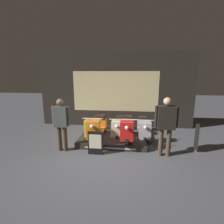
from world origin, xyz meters
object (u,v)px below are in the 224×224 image
Objects in this scene: scooter_backrow_2 at (143,128)px; person_right_browsing at (166,122)px; scooter_backrow_0 at (95,126)px; street_bollard at (197,138)px; scooter_backrow_1 at (119,127)px; person_left_browsing at (61,121)px; scooter_display_left at (98,127)px; scooter_display_right at (127,128)px; price_sign_board at (95,143)px.

person_right_browsing is at bearing -71.40° from scooter_backrow_2.
scooter_backrow_0 is 1.00× the size of scooter_backrow_2.
street_bollard is (0.99, 0.38, -0.58)m from person_right_browsing.
scooter_backrow_1 is 1.11× the size of person_left_browsing.
scooter_display_left is 2.28m from person_right_browsing.
scooter_display_right is 1.05× the size of person_right_browsing.
scooter_backrow_2 is 1.71m from person_right_browsing.
scooter_display_right is at bearing -28.97° from scooter_backrow_0.
scooter_backrow_2 is at bearing 143.55° from street_bollard.
price_sign_board is at bearing -175.52° from person_right_browsing.
scooter_backrow_0 is at bearing 102.63° from price_sign_board.
scooter_display_left is at bearing 172.51° from street_bollard.
scooter_backrow_0 is 2.52× the size of price_sign_board.
scooter_display_left is 2.52× the size of price_sign_board.
person_left_browsing is at bearing -180.00° from person_right_browsing.
scooter_display_right is 1.00× the size of scooter_backrow_1.
scooter_display_right is at bearing -129.75° from scooter_backrow_2.
scooter_backrow_0 reaches higher than price_sign_board.
scooter_backrow_1 is (-0.34, 0.70, -0.19)m from scooter_display_right.
price_sign_board is (0.11, -0.94, -0.17)m from scooter_display_left.
scooter_display_right is at bearing 46.37° from price_sign_board.
scooter_display_right is 0.93m from scooter_backrow_2.
scooter_display_right is (1.00, 0.00, 0.00)m from scooter_display_left.
price_sign_board is (0.37, -1.64, 0.02)m from scooter_backrow_0.
scooter_display_right is 2.52× the size of price_sign_board.
person_right_browsing reaches higher than person_left_browsing.
person_right_browsing is 2.40× the size of price_sign_board.
street_bollard is at bearing -18.30° from scooter_backrow_0.
person_left_browsing is at bearing -158.03° from scooter_display_right.
scooter_backrow_0 is 2.85m from person_right_browsing.
scooter_backrow_1 is 2.01× the size of street_bollard.
scooter_backrow_2 is 2.99m from person_left_browsing.
street_bollard is (2.07, -0.40, -0.09)m from scooter_display_right.
scooter_backrow_0 is 3.52m from street_bollard.
scooter_backrow_1 is 1.05× the size of person_right_browsing.
street_bollard is (4.02, 0.38, -0.49)m from person_left_browsing.
scooter_backrow_2 is 2.01× the size of street_bollard.
scooter_backrow_1 is at bearing 42.77° from person_left_browsing.
price_sign_board is (-1.48, -1.64, 0.02)m from scooter_backrow_2.
price_sign_board is at bearing -132.03° from scooter_backrow_2.
scooter_backrow_1 and scooter_backrow_2 have the same top height.
scooter_display_right is 2.13m from person_left_browsing.
person_left_browsing is (-0.94, -0.78, 0.40)m from scooter_display_left.
scooter_backrow_1 is at bearing 155.45° from street_bollard.
scooter_backrow_0 is (-1.26, 0.70, -0.19)m from scooter_display_right.
scooter_display_right is 2.12m from street_bollard.
price_sign_board is at bearing -83.32° from scooter_display_left.
scooter_display_right reaches higher than price_sign_board.
scooter_display_right is 2.01× the size of street_bollard.
scooter_display_left reaches higher than scooter_backrow_0.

